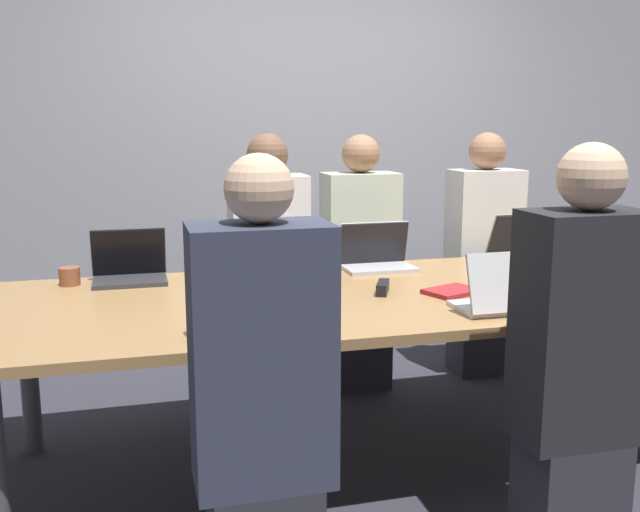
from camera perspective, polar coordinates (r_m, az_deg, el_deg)
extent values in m
plane|color=#2D2D38|center=(3.38, 5.36, -15.48)|extent=(24.00, 24.00, 0.00)
cube|color=#9999A3|center=(4.62, -1.58, 9.66)|extent=(12.00, 0.06, 2.80)
cube|color=#9E7547|center=(3.12, 5.60, -3.14)|extent=(3.46, 1.25, 0.04)
cylinder|color=#4C4C51|center=(3.50, -22.25, -8.89)|extent=(0.08, 0.08, 0.72)
cylinder|color=#4C4C51|center=(4.35, 22.94, -5.15)|extent=(0.08, 0.08, 0.72)
cube|color=#B7B7BC|center=(3.52, 4.77, -1.01)|extent=(0.35, 0.21, 0.02)
cube|color=#B7B7BC|center=(3.59, 4.29, 1.09)|extent=(0.35, 0.05, 0.21)
cube|color=black|center=(3.58, 4.35, 1.03)|extent=(0.35, 0.05, 0.21)
cube|color=#2D2D38|center=(4.06, 3.12, -7.39)|extent=(0.32, 0.24, 0.45)
cube|color=beige|center=(3.92, 3.22, 1.07)|extent=(0.40, 0.24, 0.76)
sphere|color=#9E7051|center=(3.86, 3.29, 8.17)|extent=(0.21, 0.21, 0.21)
cylinder|color=black|center=(3.32, 0.92, -0.11)|extent=(0.07, 0.07, 0.20)
cylinder|color=black|center=(3.30, 0.92, 1.97)|extent=(0.03, 0.03, 0.04)
cube|color=#333338|center=(3.35, -14.95, -1.96)|extent=(0.33, 0.22, 0.02)
cube|color=#333338|center=(3.42, -15.06, 0.35)|extent=(0.33, 0.07, 0.22)
cube|color=black|center=(3.41, -15.05, 0.28)|extent=(0.33, 0.06, 0.22)
cylinder|color=brown|center=(3.39, -19.41, -1.54)|extent=(0.09, 0.09, 0.08)
cube|color=silver|center=(3.39, -2.84, -1.46)|extent=(0.34, 0.21, 0.02)
cube|color=silver|center=(3.44, -3.12, 0.61)|extent=(0.35, 0.09, 0.20)
cube|color=#0F1933|center=(3.43, -3.08, 0.51)|extent=(0.34, 0.09, 0.20)
cube|color=#2D2D38|center=(3.91, -4.00, -8.13)|extent=(0.32, 0.24, 0.45)
cube|color=silver|center=(3.76, -4.12, 0.65)|extent=(0.40, 0.24, 0.76)
sphere|color=brown|center=(3.70, -4.23, 8.12)|extent=(0.21, 0.21, 0.21)
cube|color=silver|center=(2.89, 14.09, -3.95)|extent=(0.34, 0.22, 0.02)
cube|color=silver|center=(2.79, 15.07, -1.99)|extent=(0.35, 0.08, 0.22)
cube|color=#0F1933|center=(2.80, 14.96, -2.02)|extent=(0.34, 0.08, 0.22)
cube|color=#2D2D38|center=(2.70, 19.26, -17.87)|extent=(0.32, 0.24, 0.45)
cube|color=#232328|center=(2.47, 20.13, -5.39)|extent=(0.40, 0.24, 0.76)
sphere|color=beige|center=(2.39, 20.90, 5.96)|extent=(0.21, 0.21, 0.21)
cylinder|color=white|center=(2.99, 18.41, -2.93)|extent=(0.07, 0.07, 0.10)
cube|color=gray|center=(3.82, 16.35, -0.50)|extent=(0.35, 0.26, 0.02)
cube|color=gray|center=(3.86, 15.81, 1.64)|extent=(0.36, 0.12, 0.24)
cube|color=black|center=(3.86, 15.88, 1.55)|extent=(0.35, 0.12, 0.24)
cube|color=#2D2D38|center=(4.40, 12.63, -6.20)|extent=(0.32, 0.24, 0.45)
cube|color=silver|center=(4.26, 12.97, 1.62)|extent=(0.40, 0.24, 0.76)
sphere|color=#9E7051|center=(4.22, 13.25, 8.17)|extent=(0.21, 0.21, 0.21)
cylinder|color=white|center=(3.96, 19.39, 0.13)|extent=(0.07, 0.07, 0.08)
cube|color=#333338|center=(2.53, -6.58, -5.77)|extent=(0.32, 0.22, 0.02)
cube|color=#333338|center=(2.42, -6.33, -3.65)|extent=(0.33, 0.08, 0.22)
cube|color=black|center=(2.43, -6.37, -3.67)|extent=(0.32, 0.08, 0.21)
cube|color=#33384C|center=(2.06, -4.69, -7.99)|extent=(0.40, 0.24, 0.76)
sphere|color=beige|center=(1.96, -4.91, 5.40)|extent=(0.19, 0.19, 0.19)
cube|color=black|center=(3.06, 5.04, -2.53)|extent=(0.10, 0.15, 0.05)
cube|color=maroon|center=(3.10, 10.51, -2.80)|extent=(0.27, 0.23, 0.02)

